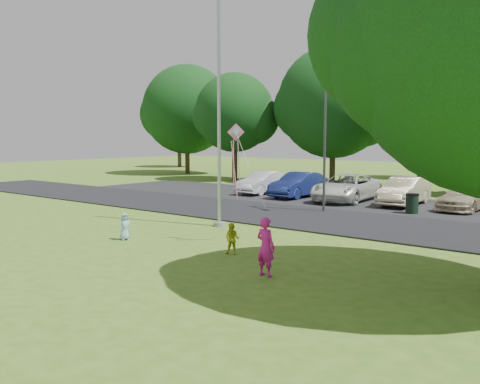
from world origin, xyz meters
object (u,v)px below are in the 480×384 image
Objects in this scene: street_lamp at (328,134)px; woman at (266,247)px; child_yellow at (232,239)px; child_blue at (125,226)px; kite at (236,146)px; flagpole at (219,123)px; trash_can at (412,204)px.

street_lamp reaches higher than woman.
child_yellow reaches higher than child_blue.
child_blue is 4.89m from kite.
flagpole reaches higher than woman.
street_lamp is 6.29× the size of child_yellow.
flagpole reaches higher than street_lamp.
kite is at bearing 103.64° from child_yellow.
child_blue is at bearing 166.34° from child_yellow.
child_yellow is (3.73, -3.69, -3.67)m from flagpole.
woman is at bearing -78.24° from child_blue.
kite is (2.80, -2.35, -0.87)m from flagpole.
street_lamp is at bearing -150.04° from trash_can.
kite is (-3.22, 2.74, 2.52)m from woman.
child_yellow is 1.02× the size of child_blue.
woman reaches higher than trash_can.
flagpole is 10.41× the size of child_blue.
child_yellow is at bearing -52.77° from street_lamp.
kite is (1.30, -8.40, -0.42)m from street_lamp.
street_lamp is 6.30× the size of trash_can.
kite is (-0.93, 1.34, 2.81)m from child_yellow.
street_lamp is 5.07m from trash_can.
woman is at bearing -67.49° from kite.
street_lamp is at bearing 6.69° from child_blue.
street_lamp reaches higher than trash_can.
woman is 1.62× the size of child_blue.
kite reaches higher than woman.
kite reaches higher than child_blue.
child_yellow is at bearing -63.84° from child_blue.
child_yellow is at bearing -95.66° from trash_can.
flagpole is at bearing -79.63° from street_lamp.
child_yellow is at bearing -44.70° from flagpole.
flagpole is 1.62× the size of street_lamp.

